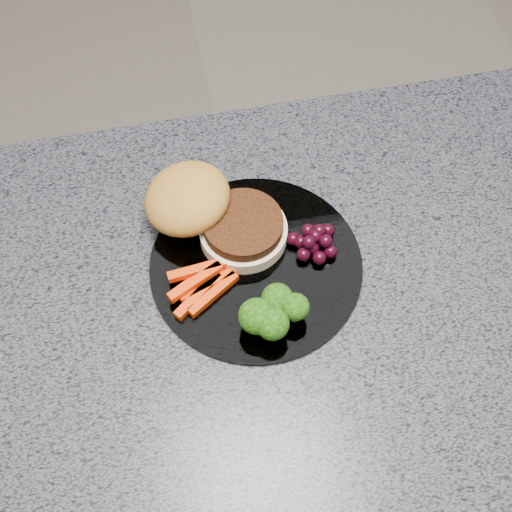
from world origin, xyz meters
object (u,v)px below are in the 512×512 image
Objects in this scene: grape_bunch at (314,241)px; burger at (207,212)px; plate at (256,266)px; island_cabinet at (305,411)px.

burger is at bearing 153.70° from grape_bunch.
grape_bunch is (0.07, 0.01, 0.02)m from plate.
plate is 4.16× the size of grape_bunch.
grape_bunch reaches higher than plate.
plate reaches higher than island_cabinet.
burger is (-0.05, 0.07, 0.03)m from plate.
island_cabinet is 0.49m from grape_bunch.
burger is at bearing 123.58° from plate.
plate is (-0.08, 0.05, 0.47)m from island_cabinet.
island_cabinet is 6.04× the size of burger.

